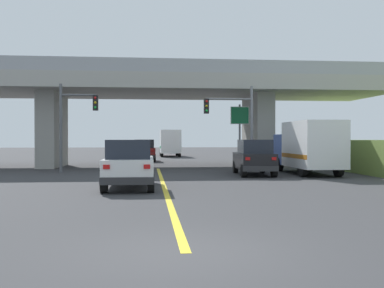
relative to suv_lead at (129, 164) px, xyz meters
name	(u,v)px	position (x,y,z in m)	size (l,w,h in m)	color
ground	(157,166)	(1.46, 15.10, -1.02)	(160.00, 160.00, 0.00)	#353538
overpass_bridge	(157,95)	(1.46, 15.10, 4.38)	(34.30, 8.86, 7.39)	#A8A59E
lane_divider_stripe	(164,186)	(1.46, 0.76, -1.01)	(0.20, 23.46, 0.01)	yellow
suv_lead	(129,164)	(0.00, 0.00, 0.00)	(2.02, 4.78, 2.02)	silver
suv_crossing	(254,157)	(6.77, 6.15, 0.00)	(2.14, 4.53, 2.02)	black
box_truck	(309,147)	(10.09, 6.48, 0.59)	(2.33, 6.50, 3.06)	navy
sedan_oncoming	(144,150)	(0.42, 22.78, 0.00)	(2.04, 4.44, 2.02)	maroon
traffic_signal_nearside	(235,118)	(6.43, 9.92, 2.42)	(3.23, 0.36, 5.51)	slate
traffic_signal_farside	(73,117)	(-3.83, 9.48, 2.41)	(2.36, 0.36, 5.47)	#56595E
highway_sign	(240,122)	(7.37, 13.08, 2.28)	(1.36, 0.17, 4.56)	slate
semi_truck_distant	(170,143)	(3.35, 34.49, 0.61)	(2.33, 6.53, 3.12)	red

